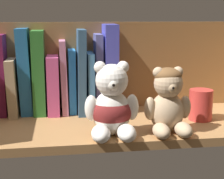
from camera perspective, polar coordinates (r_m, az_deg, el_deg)
shelf_board at (r=90.93cm, az=1.22°, el=-5.80°), size 80.91×29.79×2.00cm
shelf_back_panel at (r=103.09cm, az=-0.18°, el=3.33°), size 83.31×1.20×26.54cm
book_2 at (r=100.26cm, az=-17.42°, el=2.23°), size 3.59×9.42×21.49cm
book_3 at (r=100.33cm, az=-15.37°, el=0.51°), size 2.74×13.45×15.19cm
book_4 at (r=99.30cm, az=-13.66°, el=2.81°), size 3.81×9.15×23.12cm
book_5 at (r=99.06cm, az=-11.54°, el=2.73°), size 3.25×10.91×22.51cm
book_6 at (r=99.49cm, az=-9.34°, el=0.87°), size 3.15×12.30×15.76cm
book_7 at (r=99.11cm, az=-7.71°, el=2.09°), size 2.07×11.33×19.90cm
book_8 at (r=99.38cm, az=-6.39°, el=1.40°), size 1.89×9.07×17.32cm
book_9 at (r=99.03cm, az=-4.98°, el=2.99°), size 2.46×14.34×22.79cm
book_10 at (r=99.72cm, az=-3.58°, el=1.26°), size 1.70×13.87×16.54cm
book_11 at (r=99.51cm, az=-2.27°, el=2.69°), size 1.93×10.56×21.46cm
book_12 at (r=99.70cm, az=-0.42°, el=3.47°), size 3.57×12.02×24.05cm
teddy_bear_larger at (r=79.25cm, az=-0.03°, el=-2.78°), size 12.15×12.69×16.66cm
teddy_bear_smaller at (r=81.95cm, az=8.93°, el=-1.98°), size 10.97×11.08×15.15cm
pillar_candle at (r=94.36cm, az=13.94°, el=-2.37°), size 5.97×5.97×7.89cm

